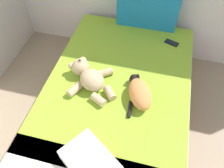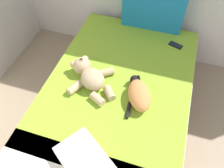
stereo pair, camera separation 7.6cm
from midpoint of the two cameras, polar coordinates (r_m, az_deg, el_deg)
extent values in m
cube|color=olive|center=(2.44, 2.42, -5.19)|extent=(1.40, 2.08, 0.33)
cube|color=white|center=(2.24, 2.63, -1.58)|extent=(1.35, 2.02, 0.18)
cube|color=#8CB72D|center=(2.20, 3.17, 1.23)|extent=(1.34, 1.87, 0.02)
cube|color=#1972AD|center=(2.69, 11.19, 18.13)|extent=(0.69, 0.13, 0.49)
ellipsoid|color=#D18447|center=(1.99, 8.01, -2.84)|extent=(0.31, 0.39, 0.15)
sphere|color=black|center=(2.12, 6.87, 0.87)|extent=(0.10, 0.10, 0.10)
cone|color=black|center=(2.07, 6.28, 1.82)|extent=(0.04, 0.04, 0.04)
cone|color=black|center=(2.08, 7.76, 1.95)|extent=(0.04, 0.04, 0.04)
cylinder|color=black|center=(1.96, 5.26, -6.58)|extent=(0.04, 0.16, 0.03)
ellipsoid|color=black|center=(2.09, 8.33, -1.54)|extent=(0.09, 0.11, 0.04)
ellipsoid|color=tan|center=(2.07, -3.87, 1.24)|extent=(0.32, 0.32, 0.17)
sphere|color=tan|center=(2.19, -6.53, 4.53)|extent=(0.17, 0.17, 0.17)
sphere|color=#9E7F58|center=(2.15, -6.67, 5.60)|extent=(0.07, 0.07, 0.07)
sphere|color=black|center=(2.13, -6.74, 6.15)|extent=(0.02, 0.02, 0.02)
sphere|color=tan|center=(2.21, -8.76, 4.94)|extent=(0.07, 0.07, 0.07)
sphere|color=tan|center=(2.25, -5.87, 6.26)|extent=(0.07, 0.07, 0.07)
cylinder|color=tan|center=(2.09, -8.31, -0.93)|extent=(0.13, 0.17, 0.07)
cylinder|color=tan|center=(1.99, -2.55, -3.84)|extent=(0.16, 0.13, 0.07)
cylinder|color=tan|center=(2.19, -0.50, 2.90)|extent=(0.16, 0.15, 0.07)
cylinder|color=tan|center=(2.03, 0.41, -2.28)|extent=(0.14, 0.15, 0.07)
cube|color=black|center=(2.63, 16.54, 9.33)|extent=(0.16, 0.12, 0.01)
cube|color=black|center=(2.62, 16.57, 9.42)|extent=(0.14, 0.10, 0.00)
cube|color=white|center=(1.72, -5.64, -18.68)|extent=(0.49, 0.46, 0.11)
camera|label=1|loc=(0.04, -88.93, 1.32)|focal=36.31mm
camera|label=2|loc=(0.04, 91.07, -1.32)|focal=36.31mm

